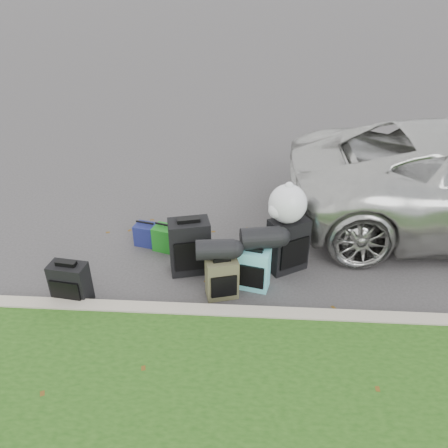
# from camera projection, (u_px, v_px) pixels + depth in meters

# --- Properties ---
(ground) EXTENTS (120.00, 120.00, 0.00)m
(ground) POSITION_uv_depth(u_px,v_px,m) (231.00, 267.00, 5.80)
(ground) COLOR #383535
(ground) RESTS_ON ground
(curb) EXTENTS (120.00, 0.18, 0.15)m
(curb) POSITION_uv_depth(u_px,v_px,m) (226.00, 315.00, 4.90)
(curb) COLOR #9E937F
(curb) RESTS_ON ground
(suitcase_small_black) EXTENTS (0.45, 0.29, 0.53)m
(suitcase_small_black) POSITION_uv_depth(u_px,v_px,m) (71.00, 284.00, 5.08)
(suitcase_small_black) COLOR black
(suitcase_small_black) RESTS_ON ground
(suitcase_large_black_left) EXTENTS (0.57, 0.42, 0.74)m
(suitcase_large_black_left) POSITION_uv_depth(u_px,v_px,m) (190.00, 246.00, 5.57)
(suitcase_large_black_left) COLOR black
(suitcase_large_black_left) RESTS_ON ground
(suitcase_olive) EXTENTS (0.42, 0.32, 0.51)m
(suitcase_olive) POSITION_uv_depth(u_px,v_px,m) (222.00, 278.00, 5.18)
(suitcase_olive) COLOR #3F3E28
(suitcase_olive) RESTS_ON ground
(suitcase_teal) EXTENTS (0.42, 0.31, 0.54)m
(suitcase_teal) POSITION_uv_depth(u_px,v_px,m) (254.00, 269.00, 5.32)
(suitcase_teal) COLOR #50ABB0
(suitcase_teal) RESTS_ON ground
(suitcase_large_black_right) EXTENTS (0.57, 0.50, 0.73)m
(suitcase_large_black_right) POSITION_uv_depth(u_px,v_px,m) (288.00, 245.00, 5.61)
(suitcase_large_black_right) COLOR black
(suitcase_large_black_right) RESTS_ON ground
(tote_green) EXTENTS (0.37, 0.33, 0.35)m
(tote_green) POSITION_uv_depth(u_px,v_px,m) (166.00, 238.00, 6.10)
(tote_green) COLOR #19711A
(tote_green) RESTS_ON ground
(tote_navy) EXTENTS (0.34, 0.29, 0.31)m
(tote_navy) POSITION_uv_depth(u_px,v_px,m) (146.00, 234.00, 6.22)
(tote_navy) COLOR navy
(tote_navy) RESTS_ON ground
(duffel_left) EXTENTS (0.47, 0.29, 0.24)m
(duffel_left) POSITION_uv_depth(u_px,v_px,m) (215.00, 250.00, 5.04)
(duffel_left) COLOR black
(duffel_left) RESTS_ON suitcase_olive
(duffel_right) EXTENTS (0.51, 0.34, 0.27)m
(duffel_right) POSITION_uv_depth(u_px,v_px,m) (261.00, 238.00, 5.17)
(duffel_right) COLOR black
(duffel_right) RESTS_ON suitcase_teal
(trash_bag) EXTENTS (0.47, 0.47, 0.47)m
(trash_bag) POSITION_uv_depth(u_px,v_px,m) (288.00, 204.00, 5.30)
(trash_bag) COLOR white
(trash_bag) RESTS_ON suitcase_large_black_right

